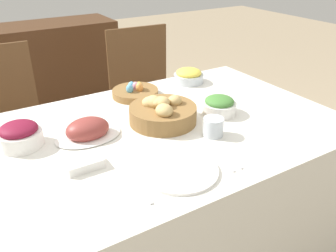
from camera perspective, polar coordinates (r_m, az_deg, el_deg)
name	(u,v)px	position (r m, az deg, el deg)	size (l,w,h in m)	color
dining_table	(154,202)	(1.67, -2.21, -12.02)	(1.61, 0.99, 0.75)	silver
chair_far_left	(6,130)	(2.17, -24.54, -0.56)	(0.44, 0.44, 0.96)	brown
chair_far_right	(146,98)	(2.40, -3.55, 4.57)	(0.45, 0.45, 0.96)	brown
sideboard	(24,81)	(3.14, -22.03, 6.71)	(1.52, 0.44, 0.87)	#4C2D19
bread_basket	(162,112)	(1.50, -0.90, 2.21)	(0.29, 0.29, 0.12)	olive
egg_basket	(135,92)	(1.78, -5.26, 5.46)	(0.23, 0.23, 0.08)	olive
ham_platter	(88,130)	(1.43, -12.75, -0.69)	(0.26, 0.19, 0.09)	white
beet_salad_bowl	(20,135)	(1.44, -22.70, -1.35)	(0.17, 0.17, 0.10)	white
green_salad_bowl	(219,105)	(1.60, 8.21, 3.29)	(0.15, 0.15, 0.08)	white
pineapple_bowl	(189,76)	(1.96, 3.33, 8.03)	(0.16, 0.16, 0.08)	silver
dinner_plate	(179,170)	(1.20, 1.79, -7.15)	(0.27, 0.27, 0.01)	white
fork	(137,186)	(1.14, -4.99, -9.59)	(0.01, 0.20, 0.00)	silver
knife	(216,158)	(1.28, 7.73, -5.08)	(0.01, 0.20, 0.00)	silver
spoon	(223,155)	(1.30, 8.77, -4.69)	(0.01, 0.20, 0.00)	silver
drinking_cup	(213,127)	(1.41, 7.26, -0.13)	(0.08, 0.08, 0.07)	silver
butter_dish	(84,164)	(1.25, -13.37, -5.90)	(0.12, 0.08, 0.03)	white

